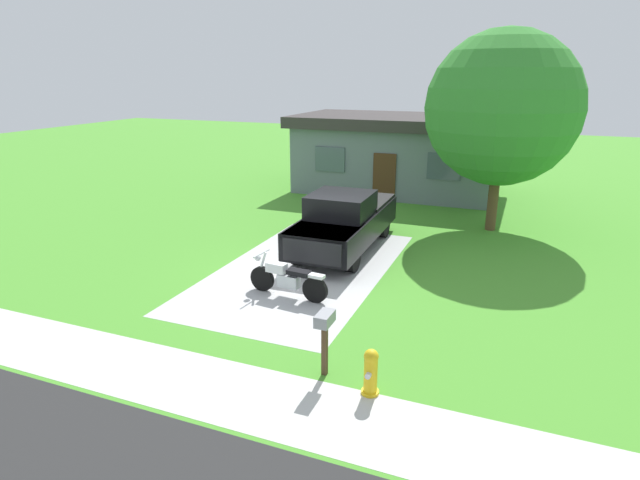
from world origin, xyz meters
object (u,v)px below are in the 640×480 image
at_px(pickup_truck, 345,220).
at_px(shade_tree, 502,109).
at_px(motorcycle, 287,279).
at_px(fire_hydrant, 371,372).
at_px(neighbor_house, 399,153).
at_px(mailbox, 325,327).

xyz_separation_m(pickup_truck, shade_tree, (4.16, 3.96, 3.29)).
bearing_deg(motorcycle, fire_hydrant, -46.03).
xyz_separation_m(fire_hydrant, shade_tree, (1.12, 11.31, 3.82)).
distance_m(motorcycle, fire_hydrant, 4.54).
bearing_deg(pickup_truck, shade_tree, 43.61).
relative_size(motorcycle, fire_hydrant, 2.54).
bearing_deg(pickup_truck, neighbor_house, 93.40).
distance_m(shade_tree, neighbor_house, 7.46).
height_order(motorcycle, shade_tree, shade_tree).
bearing_deg(motorcycle, mailbox, -53.90).
bearing_deg(shade_tree, pickup_truck, -136.39).
bearing_deg(neighbor_house, pickup_truck, -86.60).
height_order(shade_tree, neighbor_house, shade_tree).
height_order(motorcycle, pickup_truck, pickup_truck).
xyz_separation_m(pickup_truck, mailbox, (2.06, -7.06, 0.03)).
bearing_deg(mailbox, neighbor_house, 99.11).
xyz_separation_m(motorcycle, mailbox, (2.18, -2.98, 0.51)).
height_order(pickup_truck, mailbox, pickup_truck).
relative_size(mailbox, neighbor_house, 0.13).
relative_size(pickup_truck, shade_tree, 0.83).
height_order(fire_hydrant, shade_tree, shade_tree).
xyz_separation_m(motorcycle, neighbor_house, (-0.44, 13.29, 1.32)).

